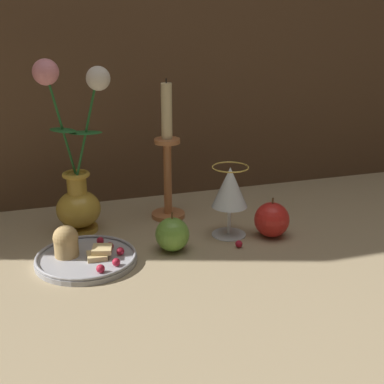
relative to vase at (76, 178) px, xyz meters
name	(u,v)px	position (x,y,z in m)	size (l,w,h in m)	color
ground_plane	(188,237)	(0.22, -0.11, -0.12)	(2.40, 2.40, 0.00)	#9E8966
vase	(76,178)	(0.00, 0.00, 0.00)	(0.15, 0.10, 0.37)	gold
plate_with_pastries	(82,254)	(-0.01, -0.16, -0.11)	(0.20, 0.20, 0.07)	#A3A3A8
wine_glass	(230,190)	(0.30, -0.12, -0.02)	(0.08, 0.08, 0.15)	silver
candlestick	(167,162)	(0.21, 0.02, 0.01)	(0.08, 0.08, 0.32)	#B77042
apple_beside_vase	(272,220)	(0.39, -0.15, -0.08)	(0.08, 0.08, 0.09)	red
apple_near_glass	(172,234)	(0.17, -0.16, -0.09)	(0.07, 0.07, 0.08)	#669938
berry_near_plate	(239,244)	(0.30, -0.19, -0.11)	(0.01, 0.01, 0.01)	#AD192D
berry_front_center	(277,212)	(0.45, -0.05, -0.11)	(0.02, 0.02, 0.02)	#AD192D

